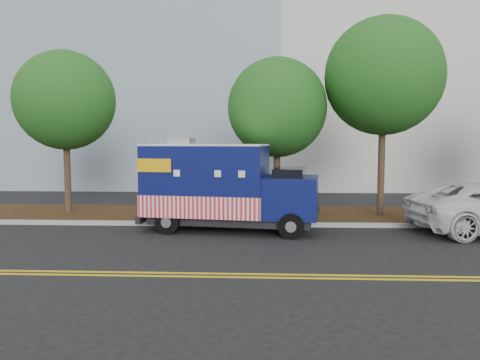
{
  "coord_description": "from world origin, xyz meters",
  "views": [
    {
      "loc": [
        1.0,
        -14.72,
        3.01
      ],
      "look_at": [
        0.25,
        0.6,
        1.69
      ],
      "focal_mm": 35.0,
      "sensor_mm": 36.0,
      "label": 1
    }
  ],
  "objects": [
    {
      "name": "sign_post",
      "position": [
        -1.26,
        1.9,
        1.2
      ],
      "size": [
        0.06,
        0.06,
        2.4
      ],
      "primitive_type": "cube",
      "color": "#473828",
      "rests_on": "ground"
    },
    {
      "name": "tree_c",
      "position": [
        5.5,
        3.27,
        5.38
      ],
      "size": [
        4.41,
        4.41,
        7.59
      ],
      "color": "#38281C",
      "rests_on": "ground"
    },
    {
      "name": "centerline_near",
      "position": [
        0.0,
        -4.45,
        0.01
      ],
      "size": [
        120.0,
        0.1,
        0.01
      ],
      "primitive_type": "cube",
      "color": "gold",
      "rests_on": "ground"
    },
    {
      "name": "tree_b",
      "position": [
        1.54,
        3.34,
        4.23
      ],
      "size": [
        3.8,
        3.8,
        6.14
      ],
      "color": "#38281C",
      "rests_on": "ground"
    },
    {
      "name": "curb",
      "position": [
        0.0,
        1.4,
        0.07
      ],
      "size": [
        120.0,
        0.18,
        0.15
      ],
      "primitive_type": "cube",
      "color": "#9E9E99",
      "rests_on": "ground"
    },
    {
      "name": "mulch_strip",
      "position": [
        0.0,
        3.5,
        0.07
      ],
      "size": [
        120.0,
        4.0,
        0.15
      ],
      "primitive_type": "cube",
      "color": "#331C0E",
      "rests_on": "ground"
    },
    {
      "name": "centerline_far",
      "position": [
        0.0,
        -4.7,
        0.01
      ],
      "size": [
        120.0,
        0.1,
        0.01
      ],
      "primitive_type": "cube",
      "color": "gold",
      "rests_on": "ground"
    },
    {
      "name": "food_truck",
      "position": [
        -0.37,
        0.68,
        1.39
      ],
      "size": [
        6.06,
        2.95,
        3.07
      ],
      "rotation": [
        0.0,
        0.0,
        -0.14
      ],
      "color": "black",
      "rests_on": "ground"
    },
    {
      "name": "ground",
      "position": [
        0.0,
        0.0,
        0.0
      ],
      "size": [
        120.0,
        120.0,
        0.0
      ],
      "primitive_type": "plane",
      "color": "black",
      "rests_on": "ground"
    },
    {
      "name": "tree_a",
      "position": [
        -6.78,
        3.49,
        4.55
      ],
      "size": [
        3.89,
        3.89,
        6.51
      ],
      "color": "#38281C",
      "rests_on": "ground"
    }
  ]
}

